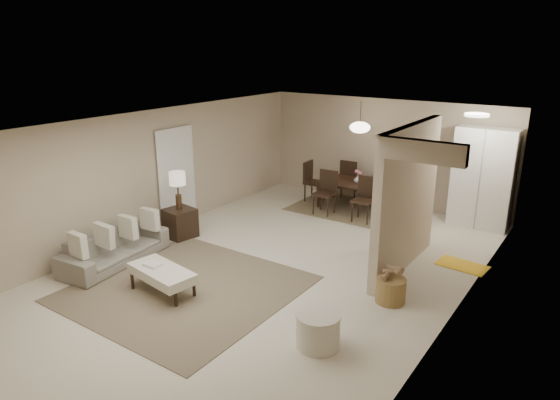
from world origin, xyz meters
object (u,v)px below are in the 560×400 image
Objects in this scene: wicker_basket at (391,290)px; pantry_cabinet at (483,178)px; ottoman_bench at (162,274)px; dining_table at (357,196)px; side_table at (180,223)px; sofa at (114,247)px; round_pouf at (318,330)px.

pantry_cabinet is at bearing 86.70° from wicker_basket.
dining_table is (0.63, 5.46, -0.02)m from ottoman_bench.
side_table reaches higher than ottoman_bench.
wicker_basket is (3.03, 1.76, -0.14)m from ottoman_bench.
sofa is 1.56m from ottoman_bench.
dining_table is (-2.64, -0.45, -0.73)m from pantry_cabinet.
side_table is (-4.75, -4.06, -0.76)m from pantry_cabinet.
ottoman_bench is at bearing -149.88° from wicker_basket.
dining_table is at bearing -170.32° from pantry_cabinet.
round_pouf is at bearing -98.72° from sofa.
ottoman_bench is at bearing -99.39° from dining_table.
side_table is at bearing -139.48° from pantry_cabinet.
wicker_basket is 0.25× the size of dining_table.
dining_table reaches higher than ottoman_bench.
ottoman_bench is 2.09× the size of side_table.
sofa is at bearing -91.85° from side_table.
round_pouf is 1.64m from wicker_basket.
side_table is at bearing 157.96° from round_pouf.
side_table is 4.53m from round_pouf.
side_table reaches higher than sofa.
dining_table is at bearing 59.68° from side_table.
side_table is at bearing 178.85° from wicker_basket.
wicker_basket is at bearing -78.96° from sofa.
wicker_basket is (4.51, -0.09, -0.10)m from side_table.
side_table reaches higher than wicker_basket.
side_table is 4.51m from wicker_basket.
pantry_cabinet is 7.42m from sofa.
sofa is 1.63× the size of ottoman_bench.
wicker_basket is at bearing -93.30° from pantry_cabinet.
wicker_basket is 4.41m from dining_table.
ottoman_bench is 3.50m from wicker_basket.
round_pouf is (4.24, -0.15, -0.06)m from sofa.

